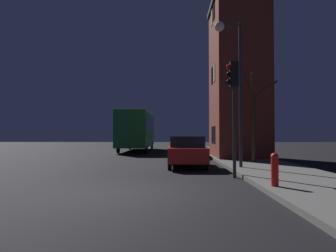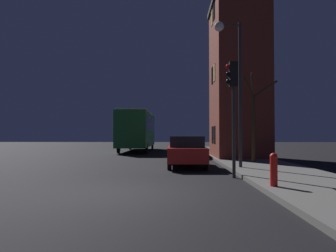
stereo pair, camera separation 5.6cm
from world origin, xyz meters
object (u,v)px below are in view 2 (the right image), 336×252
streetlamp (232,67)px  traffic_light (233,94)px  bare_tree (254,122)px  fire_hydrant (274,169)px  car_near_lane (186,151)px  car_far_lane (180,144)px  car_mid_lane (185,147)px  bus (137,128)px

streetlamp → traffic_light: bearing=-99.6°
bare_tree → fire_hydrant: size_ratio=5.00×
car_near_lane → car_far_lane: car_near_lane is taller
car_near_lane → fire_hydrant: car_near_lane is taller
car_near_lane → car_mid_lane: size_ratio=0.87×
car_mid_lane → fire_hydrant: car_mid_lane is taller
traffic_light → car_mid_lane: bearing=97.0°
fire_hydrant → bus: bearing=105.8°
bus → car_far_lane: 4.31m
streetlamp → car_mid_lane: 9.56m
bus → car_mid_lane: bus is taller
bare_tree → car_near_lane: (-3.48, -1.05, -1.44)m
traffic_light → car_far_lane: traffic_light is taller
car_mid_lane → car_far_lane: size_ratio=1.05×
traffic_light → bare_tree: 5.36m
traffic_light → fire_hydrant: 3.72m
car_near_lane → traffic_light: bearing=-68.5°
traffic_light → car_far_lane: size_ratio=0.92×
car_near_lane → car_far_lane: (-0.02, 14.66, -0.05)m
bare_tree → car_far_lane: bare_tree is taller
traffic_light → bus: bearing=106.3°
bare_tree → car_near_lane: 3.91m
traffic_light → car_far_lane: (-1.55, 18.53, -2.28)m
streetlamp → bare_tree: 3.70m
bare_tree → bus: size_ratio=0.41×
bus → car_far_lane: (4.03, -0.54, -1.43)m
traffic_light → car_mid_lane: size_ratio=0.87×
car_near_lane → car_mid_lane: 7.19m
bare_tree → car_mid_lane: (-3.31, 6.14, -1.50)m
streetlamp → car_far_lane: bearing=97.0°
streetlamp → car_near_lane: bearing=144.0°
bare_tree → car_mid_lane: 7.13m
streetlamp → car_near_lane: (-1.94, 1.41, -3.74)m
car_near_lane → car_far_lane: bearing=90.1°
streetlamp → traffic_light: streetlamp is taller
bare_tree → bus: (-7.53, 14.14, -0.05)m
streetlamp → bare_tree: streetlamp is taller
streetlamp → bare_tree: (1.54, 2.46, -2.30)m
car_near_lane → car_mid_lane: (0.17, 7.19, -0.05)m
car_mid_lane → fire_hydrant: 14.00m
car_far_lane → traffic_light: bearing=-85.2°
fire_hydrant → car_far_lane: bearing=95.8°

